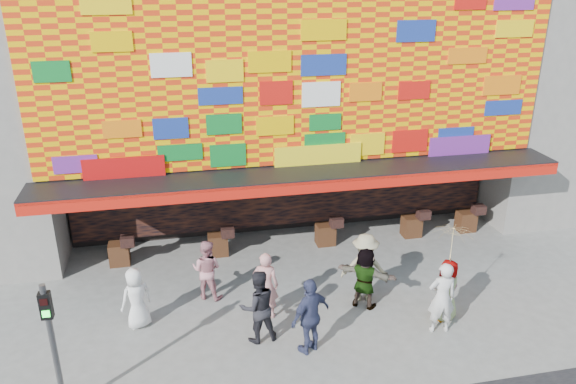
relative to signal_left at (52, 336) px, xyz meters
name	(u,v)px	position (x,y,z in m)	size (l,w,h in m)	color
ground	(335,330)	(6.20, 1.50, -1.86)	(90.00, 90.00, 0.00)	slate
shop_building	(274,66)	(6.20, 9.68, 3.37)	(15.20, 9.40, 10.00)	gray
signal_left	(52,336)	(0.00, 0.00, 0.00)	(0.22, 0.20, 3.00)	#59595B
ped_a	(136,298)	(1.38, 2.72, -1.05)	(0.79, 0.52, 1.63)	white
ped_b	(266,285)	(4.61, 2.48, -0.94)	(0.67, 0.44, 1.85)	tan
ped_c	(258,307)	(4.27, 1.55, -0.92)	(0.91, 0.71, 1.87)	black
ped_d	(365,267)	(7.36, 2.75, -0.89)	(1.25, 0.72, 1.94)	gray
ped_e	(310,316)	(5.39, 0.87, -0.89)	(1.13, 0.47, 1.93)	#343A5C
ped_f	(365,277)	(7.25, 2.41, -0.99)	(1.62, 0.51, 1.74)	gray
ped_g	(447,290)	(9.11, 1.43, -1.02)	(0.82, 0.53, 1.68)	gray
ped_h	(442,298)	(8.73, 0.97, -0.91)	(0.70, 0.46, 1.91)	silver
ped_i	(207,270)	(3.20, 3.70, -1.00)	(0.83, 0.65, 1.71)	#C57F89
parasol	(453,244)	(9.11, 1.43, 0.30)	(1.12, 1.14, 1.88)	#F7E79C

